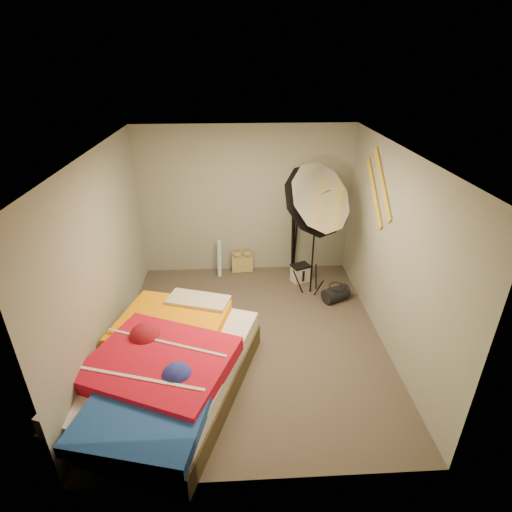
{
  "coord_description": "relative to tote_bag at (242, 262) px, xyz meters",
  "views": [
    {
      "loc": [
        -0.17,
        -4.29,
        3.45
      ],
      "look_at": [
        0.1,
        0.6,
        0.95
      ],
      "focal_mm": 28.0,
      "sensor_mm": 36.0,
      "label": 1
    }
  ],
  "objects": [
    {
      "name": "duffel_bag",
      "position": [
        1.43,
        -1.03,
        -0.06
      ],
      "size": [
        0.46,
        0.38,
        0.24
      ],
      "primitive_type": "cylinder",
      "rotation": [
        0.0,
        1.57,
        0.43
      ],
      "color": "black",
      "rests_on": "floor"
    },
    {
      "name": "wall_stripe_upper",
      "position": [
        1.8,
        -1.3,
        1.77
      ],
      "size": [
        0.02,
        0.91,
        0.78
      ],
      "primitive_type": "cube",
      "rotation": [
        0.7,
        0.0,
        0.0
      ],
      "color": "gold",
      "rests_on": "wall_right"
    },
    {
      "name": "photo_umbrella",
      "position": [
        1.0,
        -0.96,
        1.43
      ],
      "size": [
        1.11,
        1.26,
        2.24
      ],
      "color": "black",
      "rests_on": "floor"
    },
    {
      "name": "ceiling",
      "position": [
        0.07,
        -1.9,
        2.32
      ],
      "size": [
        4.0,
        4.0,
        0.0
      ],
      "primitive_type": "plane",
      "rotation": [
        3.14,
        0.0,
        0.0
      ],
      "color": "silver",
      "rests_on": "wall_back"
    },
    {
      "name": "wall_front",
      "position": [
        0.07,
        -3.9,
        1.07
      ],
      "size": [
        3.5,
        0.0,
        3.5
      ],
      "primitive_type": "plane",
      "rotation": [
        -1.57,
        0.0,
        0.0
      ],
      "color": "gray",
      "rests_on": "floor"
    },
    {
      "name": "wall_right",
      "position": [
        1.82,
        -1.9,
        1.07
      ],
      "size": [
        0.0,
        4.0,
        4.0
      ],
      "primitive_type": "plane",
      "rotation": [
        1.57,
        0.0,
        -1.57
      ],
      "color": "gray",
      "rests_on": "floor"
    },
    {
      "name": "tote_bag",
      "position": [
        0.0,
        0.0,
        0.0
      ],
      "size": [
        0.37,
        0.19,
        0.37
      ],
      "primitive_type": "cube",
      "rotation": [
        -0.14,
        0.0,
        0.08
      ],
      "color": "tan",
      "rests_on": "floor"
    },
    {
      "name": "wall_stripe_lower",
      "position": [
        1.8,
        -1.05,
        1.57
      ],
      "size": [
        0.02,
        0.91,
        0.78
      ],
      "primitive_type": "cube",
      "rotation": [
        0.7,
        0.0,
        0.0
      ],
      "color": "gold",
      "rests_on": "wall_right"
    },
    {
      "name": "wall_back",
      "position": [
        0.07,
        0.1,
        1.07
      ],
      "size": [
        3.5,
        0.0,
        3.5
      ],
      "primitive_type": "plane",
      "rotation": [
        1.57,
        0.0,
        0.0
      ],
      "color": "gray",
      "rests_on": "floor"
    },
    {
      "name": "bed",
      "position": [
        -0.91,
        -2.78,
        0.15
      ],
      "size": [
        2.21,
        2.73,
        0.66
      ],
      "color": "#473B23",
      "rests_on": "floor"
    },
    {
      "name": "camera_tripod",
      "position": [
        0.89,
        -0.03,
        0.5
      ],
      "size": [
        0.07,
        0.07,
        1.18
      ],
      "color": "black",
      "rests_on": "floor"
    },
    {
      "name": "camera_case",
      "position": [
        0.97,
        -0.4,
        -0.04
      ],
      "size": [
        0.33,
        0.29,
        0.27
      ],
      "primitive_type": "cube",
      "rotation": [
        0.0,
        0.0,
        0.41
      ],
      "color": "silver",
      "rests_on": "floor"
    },
    {
      "name": "wrapping_roll",
      "position": [
        -0.39,
        -0.12,
        0.14
      ],
      "size": [
        0.09,
        0.19,
        0.64
      ],
      "primitive_type": "cylinder",
      "rotation": [
        -0.17,
        0.0,
        -0.1
      ],
      "color": "#59AED5",
      "rests_on": "floor"
    },
    {
      "name": "floor",
      "position": [
        0.07,
        -1.9,
        -0.18
      ],
      "size": [
        4.0,
        4.0,
        0.0
      ],
      "primitive_type": "plane",
      "color": "brown",
      "rests_on": "ground"
    },
    {
      "name": "wall_left",
      "position": [
        -1.68,
        -1.9,
        1.07
      ],
      "size": [
        0.0,
        4.0,
        4.0
      ],
      "primitive_type": "plane",
      "rotation": [
        1.57,
        0.0,
        1.57
      ],
      "color": "gray",
      "rests_on": "floor"
    }
  ]
}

